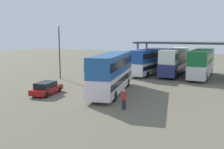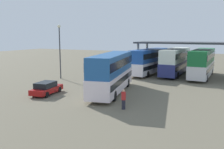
{
  "view_description": "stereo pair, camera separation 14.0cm",
  "coord_description": "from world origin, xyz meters",
  "px_view_note": "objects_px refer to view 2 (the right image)",
  "views": [
    {
      "loc": [
        11.09,
        -21.17,
        6.18
      ],
      "look_at": [
        0.03,
        2.54,
        2.0
      ],
      "focal_mm": 39.22,
      "sensor_mm": 36.0,
      "label": 1
    },
    {
      "loc": [
        11.22,
        -21.11,
        6.18
      ],
      "look_at": [
        0.03,
        2.54,
        2.0
      ],
      "focal_mm": 39.22,
      "sensor_mm": 36.0,
      "label": 2
    }
  ],
  "objects_px": {
    "double_decker_main": "(112,72)",
    "double_decker_far_right": "(202,62)",
    "lamppost_tall": "(60,45)",
    "double_decker_mid_row": "(176,61)",
    "pedestrian_waiting": "(124,99)",
    "parked_hatchback": "(46,88)",
    "double_decker_near_canopy": "(149,60)"
  },
  "relations": [
    {
      "from": "double_decker_main",
      "to": "parked_hatchback",
      "type": "bearing_deg",
      "value": 111.42
    },
    {
      "from": "double_decker_main",
      "to": "double_decker_far_right",
      "type": "height_order",
      "value": "double_decker_main"
    },
    {
      "from": "double_decker_main",
      "to": "parked_hatchback",
      "type": "xyz_separation_m",
      "value": [
        -5.93,
        -3.73,
        -1.65
      ]
    },
    {
      "from": "lamppost_tall",
      "to": "pedestrian_waiting",
      "type": "bearing_deg",
      "value": -35.32
    },
    {
      "from": "parked_hatchback",
      "to": "lamppost_tall",
      "type": "distance_m",
      "value": 10.5
    },
    {
      "from": "double_decker_near_canopy",
      "to": "pedestrian_waiting",
      "type": "xyz_separation_m",
      "value": [
        3.68,
        -19.58,
        -1.35
      ]
    },
    {
      "from": "lamppost_tall",
      "to": "pedestrian_waiting",
      "type": "distance_m",
      "value": 17.63
    },
    {
      "from": "lamppost_tall",
      "to": "pedestrian_waiting",
      "type": "relative_size",
      "value": 4.46
    },
    {
      "from": "double_decker_mid_row",
      "to": "double_decker_far_right",
      "type": "xyz_separation_m",
      "value": [
        4.04,
        -0.75,
        -0.0
      ]
    },
    {
      "from": "double_decker_main",
      "to": "pedestrian_waiting",
      "type": "bearing_deg",
      "value": -156.48
    },
    {
      "from": "double_decker_main",
      "to": "double_decker_near_canopy",
      "type": "distance_m",
      "value": 14.41
    },
    {
      "from": "parked_hatchback",
      "to": "double_decker_mid_row",
      "type": "bearing_deg",
      "value": -34.59
    },
    {
      "from": "double_decker_near_canopy",
      "to": "lamppost_tall",
      "type": "relative_size",
      "value": 1.44
    },
    {
      "from": "lamppost_tall",
      "to": "double_decker_mid_row",
      "type": "bearing_deg",
      "value": 36.62
    },
    {
      "from": "parked_hatchback",
      "to": "double_decker_far_right",
      "type": "relative_size",
      "value": 0.37
    },
    {
      "from": "parked_hatchback",
      "to": "pedestrian_waiting",
      "type": "height_order",
      "value": "pedestrian_waiting"
    },
    {
      "from": "pedestrian_waiting",
      "to": "double_decker_mid_row",
      "type": "bearing_deg",
      "value": 102.72
    },
    {
      "from": "double_decker_mid_row",
      "to": "double_decker_far_right",
      "type": "relative_size",
      "value": 1.0
    },
    {
      "from": "double_decker_near_canopy",
      "to": "double_decker_mid_row",
      "type": "height_order",
      "value": "double_decker_mid_row"
    },
    {
      "from": "double_decker_main",
      "to": "double_decker_mid_row",
      "type": "xyz_separation_m",
      "value": [
        3.83,
        15.4,
        -0.05
      ]
    },
    {
      "from": "double_decker_near_canopy",
      "to": "lamppost_tall",
      "type": "bearing_deg",
      "value": 138.2
    },
    {
      "from": "double_decker_near_canopy",
      "to": "pedestrian_waiting",
      "type": "height_order",
      "value": "double_decker_near_canopy"
    },
    {
      "from": "double_decker_far_right",
      "to": "parked_hatchback",
      "type": "bearing_deg",
      "value": 145.05
    },
    {
      "from": "parked_hatchback",
      "to": "double_decker_far_right",
      "type": "xyz_separation_m",
      "value": [
        13.81,
        18.38,
        1.6
      ]
    },
    {
      "from": "double_decker_far_right",
      "to": "pedestrian_waiting",
      "type": "xyz_separation_m",
      "value": [
        -4.35,
        -19.82,
        -1.41
      ]
    },
    {
      "from": "double_decker_main",
      "to": "double_decker_mid_row",
      "type": "height_order",
      "value": "double_decker_main"
    },
    {
      "from": "double_decker_near_canopy",
      "to": "double_decker_far_right",
      "type": "height_order",
      "value": "double_decker_far_right"
    },
    {
      "from": "double_decker_mid_row",
      "to": "double_decker_far_right",
      "type": "height_order",
      "value": "double_decker_mid_row"
    },
    {
      "from": "parked_hatchback",
      "to": "lamppost_tall",
      "type": "height_order",
      "value": "lamppost_tall"
    },
    {
      "from": "double_decker_main",
      "to": "lamppost_tall",
      "type": "xyz_separation_m",
      "value": [
        -10.49,
        4.76,
        2.53
      ]
    },
    {
      "from": "parked_hatchback",
      "to": "double_decker_mid_row",
      "type": "height_order",
      "value": "double_decker_mid_row"
    },
    {
      "from": "double_decker_far_right",
      "to": "lamppost_tall",
      "type": "height_order",
      "value": "lamppost_tall"
    }
  ]
}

